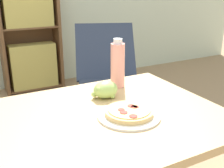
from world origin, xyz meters
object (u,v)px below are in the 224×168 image
at_px(lounge_chair_far, 108,85).
at_px(bookshelf, 30,33).
at_px(grape_bunch, 106,90).
at_px(pizza_on_plate, 129,113).
at_px(drink_bottle, 118,64).

height_order(lounge_chair_far, bookshelf, bookshelf).
relative_size(grape_bunch, bookshelf, 0.08).
bearing_deg(pizza_on_plate, drink_bottle, 68.35).
relative_size(pizza_on_plate, lounge_chair_far, 0.28).
relative_size(lounge_chair_far, bookshelf, 0.60).
relative_size(grape_bunch, drink_bottle, 0.50).
bearing_deg(pizza_on_plate, bookshelf, 86.37).
xyz_separation_m(lounge_chair_far, bookshelf, (-0.52, 1.05, 0.43)).
height_order(drink_bottle, bookshelf, bookshelf).
height_order(drink_bottle, lounge_chair_far, drink_bottle).
xyz_separation_m(pizza_on_plate, drink_bottle, (0.14, 0.35, 0.11)).
distance_m(lounge_chair_far, bookshelf, 1.25).
distance_m(grape_bunch, lounge_chair_far, 1.57).
bearing_deg(lounge_chair_far, pizza_on_plate, -92.20).
bearing_deg(pizza_on_plate, lounge_chair_far, 65.99).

